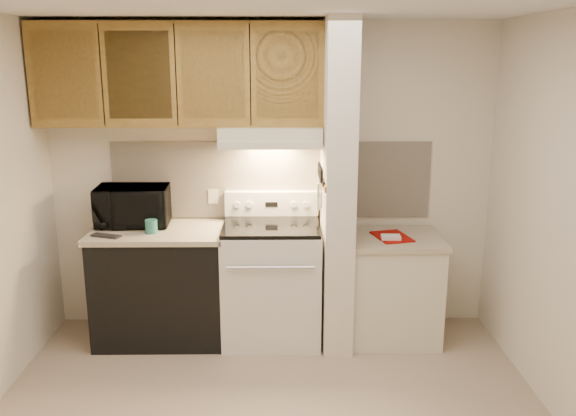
{
  "coord_description": "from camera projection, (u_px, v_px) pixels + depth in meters",
  "views": [
    {
      "loc": [
        0.08,
        -3.41,
        2.22
      ],
      "look_at": [
        0.13,
        0.75,
        1.18
      ],
      "focal_mm": 38.0,
      "sensor_mm": 36.0,
      "label": 1
    }
  ],
  "objects": [
    {
      "name": "range_body",
      "position": [
        271.0,
        283.0,
        4.86
      ],
      "size": [
        0.76,
        0.65,
        0.92
      ],
      "primitive_type": "cube",
      "color": "silver",
      "rests_on": "floor"
    },
    {
      "name": "oven_window",
      "position": [
        271.0,
        294.0,
        4.54
      ],
      "size": [
        0.5,
        0.01,
        0.3
      ],
      "primitive_type": "cube",
      "color": "black",
      "rests_on": "range_body"
    },
    {
      "name": "microwave",
      "position": [
        133.0,
        206.0,
        4.84
      ],
      "size": [
        0.58,
        0.41,
        0.31
      ],
      "primitive_type": "imported",
      "rotation": [
        0.0,
        0.0,
        0.05
      ],
      "color": "black",
      "rests_on": "left_countertop"
    },
    {
      "name": "pillar_trim",
      "position": [
        322.0,
        180.0,
        4.65
      ],
      "size": [
        0.01,
        0.7,
        0.04
      ],
      "primitive_type": "cube",
      "color": "olive",
      "rests_on": "partition_pillar"
    },
    {
      "name": "red_folder",
      "position": [
        392.0,
        237.0,
        4.74
      ],
      "size": [
        0.32,
        0.38,
        0.01
      ],
      "primitive_type": "cube",
      "rotation": [
        0.0,
        0.0,
        0.25
      ],
      "color": "#920B05",
      "rests_on": "right_countertop"
    },
    {
      "name": "knife_handle_b",
      "position": [
        321.0,
        175.0,
        4.5
      ],
      "size": [
        0.02,
        0.02,
        0.1
      ],
      "primitive_type": "cylinder",
      "color": "black",
      "rests_on": "knife_strip"
    },
    {
      "name": "ceiling",
      "position": [
        266.0,
        2.0,
        3.24
      ],
      "size": [
        3.6,
        3.6,
        0.0
      ],
      "primitive_type": "plane",
      "rotation": [
        3.14,
        0.0,
        0.0
      ],
      "color": "white",
      "rests_on": "wall_back"
    },
    {
      "name": "knife_handle_d",
      "position": [
        320.0,
        170.0,
        4.67
      ],
      "size": [
        0.02,
        0.02,
        0.1
      ],
      "primitive_type": "cylinder",
      "color": "black",
      "rests_on": "knife_strip"
    },
    {
      "name": "cab_gap_b",
      "position": [
        176.0,
        75.0,
        4.46
      ],
      "size": [
        0.01,
        0.01,
        0.73
      ],
      "primitive_type": "cube",
      "color": "black",
      "rests_on": "upper_cabinets"
    },
    {
      "name": "knife_handle_a",
      "position": [
        322.0,
        176.0,
        4.44
      ],
      "size": [
        0.02,
        0.02,
        0.1
      ],
      "primitive_type": "cylinder",
      "color": "black",
      "rests_on": "knife_strip"
    },
    {
      "name": "cab_door_a",
      "position": [
        64.0,
        75.0,
        4.45
      ],
      "size": [
        0.46,
        0.01,
        0.63
      ],
      "primitive_type": "cube",
      "color": "olive",
      "rests_on": "upper_cabinets"
    },
    {
      "name": "upper_cabinets",
      "position": [
        180.0,
        75.0,
        4.62
      ],
      "size": [
        2.18,
        0.33,
        0.77
      ],
      "primitive_type": "cube",
      "color": "olive",
      "rests_on": "wall_back"
    },
    {
      "name": "knife_blade_d",
      "position": [
        320.0,
        190.0,
        4.69
      ],
      "size": [
        0.01,
        0.04,
        0.16
      ],
      "primitive_type": "cube",
      "color": "silver",
      "rests_on": "knife_strip"
    },
    {
      "name": "range_knob_left_inner",
      "position": [
        249.0,
        205.0,
        4.94
      ],
      "size": [
        0.05,
        0.02,
        0.05
      ],
      "primitive_type": "cylinder",
      "rotation": [
        1.57,
        0.0,
        0.0
      ],
      "color": "silver",
      "rests_on": "range_backguard"
    },
    {
      "name": "wall_back",
      "position": [
        271.0,
        178.0,
        5.0
      ],
      "size": [
        3.6,
        2.5,
        0.02
      ],
      "primitive_type": "cube",
      "rotation": [
        1.57,
        0.0,
        0.0
      ],
      "color": "beige",
      "rests_on": "floor"
    },
    {
      "name": "knife_blade_c",
      "position": [
        320.0,
        194.0,
        4.63
      ],
      "size": [
        0.01,
        0.04,
        0.2
      ],
      "primitive_type": "cube",
      "color": "silver",
      "rests_on": "knife_strip"
    },
    {
      "name": "hood_lip",
      "position": [
        270.0,
        145.0,
        4.5
      ],
      "size": [
        0.78,
        0.04,
        0.06
      ],
      "primitive_type": "cube",
      "color": "beige",
      "rests_on": "range_hood"
    },
    {
      "name": "oven_mitt",
      "position": [
        319.0,
        196.0,
        4.85
      ],
      "size": [
        0.03,
        0.09,
        0.21
      ],
      "primitive_type": "cube",
      "color": "slate",
      "rests_on": "partition_pillar"
    },
    {
      "name": "wall_right",
      "position": [
        575.0,
        227.0,
        3.56
      ],
      "size": [
        0.02,
        3.0,
        2.5
      ],
      "primitive_type": "cube",
      "color": "beige",
      "rests_on": "floor"
    },
    {
      "name": "cab_door_c",
      "position": [
        213.0,
        75.0,
        4.47
      ],
      "size": [
        0.46,
        0.01,
        0.63
      ],
      "primitive_type": "cube",
      "color": "olive",
      "rests_on": "upper_cabinets"
    },
    {
      "name": "outlet",
      "position": [
        213.0,
        196.0,
        5.0
      ],
      "size": [
        0.08,
        0.01,
        0.12
      ],
      "primitive_type": "cube",
      "color": "beige",
      "rests_on": "backsplash"
    },
    {
      "name": "range_knob_right_outer",
      "position": [
        306.0,
        204.0,
        4.95
      ],
      "size": [
        0.05,
        0.02,
        0.05
      ],
      "primitive_type": "cylinder",
      "rotation": [
        1.57,
        0.0,
        0.0
      ],
      "color": "silver",
      "rests_on": "range_backguard"
    },
    {
      "name": "knife_blade_e",
      "position": [
        319.0,
        189.0,
        4.77
      ],
      "size": [
        0.01,
        0.04,
        0.18
      ],
      "primitive_type": "cube",
      "color": "silver",
      "rests_on": "knife_strip"
    },
    {
      "name": "knife_handle_e",
      "position": [
        319.0,
        168.0,
        4.75
      ],
      "size": [
        0.02,
        0.02,
        0.1
      ],
      "primitive_type": "cylinder",
      "color": "black",
      "rests_on": "knife_strip"
    },
    {
      "name": "range_knob_left_outer",
      "position": [
        237.0,
        205.0,
        4.94
      ],
      "size": [
        0.05,
        0.02,
        0.05
      ],
      "primitive_type": "cylinder",
      "rotation": [
        1.57,
        0.0,
        0.0
      ],
      "color": "silver",
      "rests_on": "range_backguard"
    },
    {
      "name": "knife_handle_c",
      "position": [
        321.0,
        173.0,
        4.57
      ],
      "size": [
        0.02,
        0.02,
        0.1
      ],
      "primitive_type": "cylinder",
      "color": "black",
      "rests_on": "knife_strip"
    },
    {
      "name": "cab_gap_c",
      "position": [
        250.0,
        75.0,
        4.47
      ],
      "size": [
        0.01,
        0.01,
        0.73
      ],
      "primitive_type": "cube",
      "color": "black",
      "rests_on": "upper_cabinets"
    },
    {
      "name": "left_countertop",
      "position": [
        158.0,
        232.0,
        4.75
      ],
      "size": [
        1.04,
        0.67,
        0.04
      ],
      "primitive_type": "cube",
      "color": "#B7A98C",
      "rests_on": "dishwasher_front"
    },
    {
      "name": "dishwasher_front",
      "position": [
        161.0,
        286.0,
        4.86
      ],
      "size": [
        1.0,
        0.63,
        0.87
      ],
      "primitive_type": "cube",
      "color": "black",
      "rests_on": "floor"
    },
    {
      "name": "knife_strip",
      "position": [
        322.0,
        179.0,
        4.6
      ],
      "size": [
        0.02,
        0.42,
        0.04
      ],
      "primitive_type": "cube",
      "color": "black",
      "rests_on": "partition_pillar"
    },
    {
      "name": "range_display",
      "position": [
        271.0,
        204.0,
        4.95
      ],
      "size": [
        0.1,
        0.01,
        0.04
      ],
      "primitive_type": "cube",
      "color": "black",
      "rests_on": "range_backguard"
    },
    {
      "name": "right_countertop",
      "position": [
        395.0,
        239.0,
        4.77
      ],
      "size": [
        0.74,
        0.64,
        0.04
      ],
      "primitive_type": "cube",
      "color": "#B7A98C",
      "rests_on": "right_cab_base"
    },
    {
      "name": "oven_handle",
      "position": [
        270.0,
        268.0,
        4.45
      ],
      "size": [
        0.65,
        0.02,
        0.02
      ],
      "primitive_type": "cylinder",
      "rotation": [
        0.0,
        1.57,
        0.0
      ],
      "color": "silver",
      "rests_on": "range_body"
    },
    {
      "name": "white_box",
      "position": [
        391.0,
        238.0,
        4.66
      ],
      "size": [
        0.15,
        0.1,
        0.04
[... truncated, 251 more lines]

